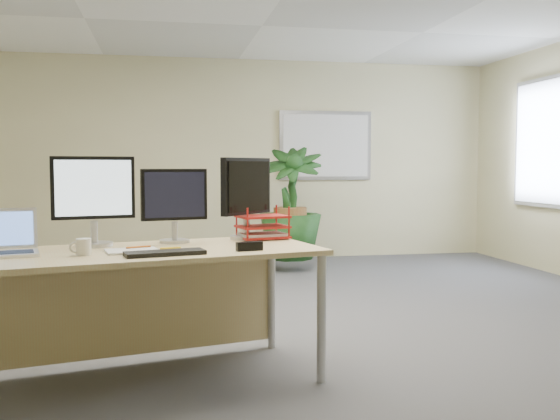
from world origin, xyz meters
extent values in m
plane|color=#48494E|center=(0.00, 0.00, 0.00)|extent=(8.00, 8.00, 0.00)
cube|color=#C9C08E|center=(0.00, 4.00, 1.35)|extent=(7.00, 0.04, 2.70)
cube|color=#ACABB0|center=(1.20, 3.97, 1.55)|extent=(1.30, 0.03, 0.95)
cube|color=white|center=(1.20, 3.95, 1.55)|extent=(1.20, 0.01, 0.85)
cube|color=#ACABB0|center=(3.47, 2.30, 1.55)|extent=(0.03, 1.30, 1.55)
cube|color=silver|center=(3.45, 2.30, 1.55)|extent=(0.01, 1.20, 1.45)
cube|color=tan|center=(-1.15, -0.78, 0.77)|extent=(2.18, 1.28, 0.03)
cube|color=tan|center=(-1.24, -0.39, 0.38)|extent=(1.90, 0.44, 0.63)
cylinder|color=#ADADB1|center=(-0.12, -0.94, 0.38)|extent=(0.05, 0.05, 0.75)
cylinder|color=#ADADB1|center=(-0.29, -0.20, 0.38)|extent=(0.05, 0.05, 0.75)
imported|color=#143815|center=(0.48, 2.91, 0.75)|extent=(1.06, 1.06, 1.50)
cylinder|color=#ADADB1|center=(-1.43, -0.55, 0.79)|extent=(0.22, 0.22, 0.02)
cylinder|color=#ADADB1|center=(-1.43, -0.55, 0.87)|extent=(0.04, 0.04, 0.13)
cube|color=black|center=(-1.43, -0.55, 1.14)|extent=(0.48, 0.15, 0.37)
cube|color=silver|center=(-1.42, -0.57, 1.14)|extent=(0.43, 0.10, 0.33)
cylinder|color=#ADADB1|center=(-0.95, -0.45, 0.79)|extent=(0.19, 0.19, 0.02)
cylinder|color=#ADADB1|center=(-0.95, -0.45, 0.86)|extent=(0.04, 0.04, 0.11)
cube|color=black|center=(-0.95, -0.45, 1.09)|extent=(0.41, 0.13, 0.32)
cube|color=black|center=(-0.95, -0.48, 1.09)|extent=(0.37, 0.09, 0.28)
cylinder|color=#ADADB1|center=(-0.48, -0.35, 0.79)|extent=(0.22, 0.22, 0.02)
cylinder|color=#ADADB1|center=(-0.48, -0.35, 0.87)|extent=(0.04, 0.04, 0.13)
cube|color=black|center=(-0.48, -0.35, 1.13)|extent=(0.37, 0.37, 0.37)
cube|color=black|center=(-0.46, -0.36, 1.13)|extent=(0.31, 0.31, 0.33)
cube|color=white|center=(-1.86, -0.88, 0.79)|extent=(0.39, 0.31, 0.02)
cube|color=black|center=(-1.86, -0.89, 0.80)|extent=(0.32, 0.22, 0.00)
cube|color=white|center=(-1.89, -0.73, 0.92)|extent=(0.35, 0.13, 0.23)
cube|color=#5E8EF3|center=(-1.89, -0.74, 0.92)|extent=(0.30, 0.11, 0.18)
cube|color=black|center=(-1.01, -1.01, 0.80)|extent=(0.45, 0.23, 0.02)
cylinder|color=silver|center=(-1.45, -0.93, 0.83)|extent=(0.08, 0.08, 0.09)
torus|color=silver|center=(-1.49, -0.93, 0.83)|extent=(0.06, 0.03, 0.06)
cube|color=silver|center=(-1.20, -0.85, 0.79)|extent=(0.32, 0.27, 0.01)
cylinder|color=orange|center=(-1.16, -0.77, 0.80)|extent=(0.14, 0.06, 0.01)
cylinder|color=yellow|center=(-0.98, -0.79, 0.79)|extent=(0.12, 0.04, 0.02)
cube|color=#A31714|center=(-0.38, -0.36, 0.80)|extent=(0.36, 0.30, 0.01)
cube|color=#A31714|center=(-0.38, -0.36, 0.87)|extent=(0.36, 0.30, 0.01)
cube|color=#A31714|center=(-0.38, -0.36, 0.93)|extent=(0.36, 0.30, 0.01)
cube|color=silver|center=(-0.38, -0.36, 0.81)|extent=(0.33, 0.27, 0.02)
cube|color=black|center=(-0.54, -0.92, 0.81)|extent=(0.16, 0.07, 0.05)
camera|label=1|loc=(-1.02, -4.41, 1.26)|focal=40.00mm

